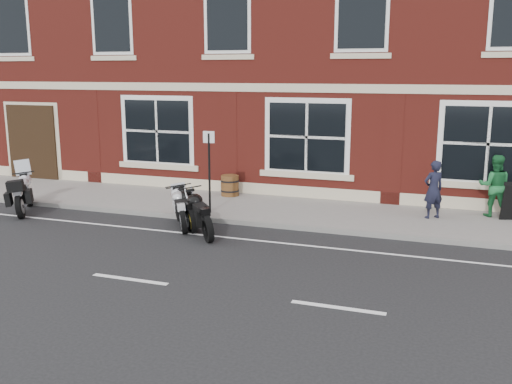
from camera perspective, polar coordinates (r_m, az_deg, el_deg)
ground at (r=13.73m, az=-5.89°, el=-4.50°), size 80.00×80.00×0.00m
sidewalk at (r=16.38m, az=-1.43°, el=-1.50°), size 30.00×3.00×0.12m
kerb at (r=14.96m, az=-3.58°, el=-2.84°), size 30.00×0.16×0.12m
pub_building at (r=23.19m, az=5.38°, el=17.18°), size 24.00×12.00×12.00m
moto_touring_silver at (r=17.25m, az=-22.08°, el=0.02°), size 1.25×1.85×1.39m
moto_sport_red at (r=14.81m, az=-7.21°, el=-1.40°), size 1.26×1.49×0.83m
moto_sport_black at (r=14.64m, az=-6.80°, el=-1.40°), size 1.27×1.68×0.89m
moto_sport_silver at (r=14.62m, az=-7.42°, el=-1.46°), size 1.12×1.74×0.88m
moto_naked_black at (r=13.90m, az=-5.60°, el=-1.93°), size 1.46×1.74×0.96m
pedestrian_left at (r=15.45m, az=17.32°, el=0.24°), size 0.66×0.62×1.52m
pedestrian_right at (r=16.20m, az=22.74°, el=0.58°), size 0.81×0.64×1.64m
barrel_planter at (r=17.55m, az=-2.62°, el=0.66°), size 0.57×0.57×0.63m
parking_sign at (r=15.30m, az=-4.70°, el=2.60°), size 0.31×0.06×2.21m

